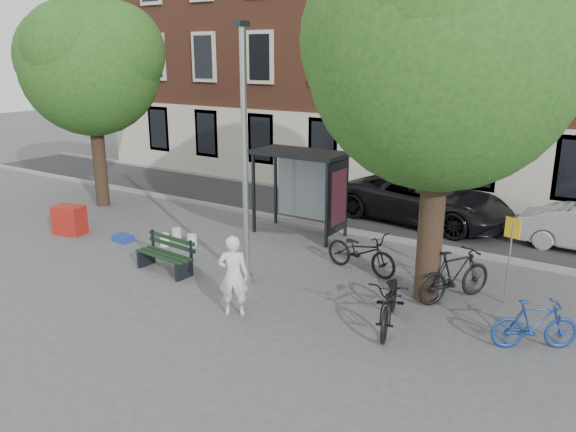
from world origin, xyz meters
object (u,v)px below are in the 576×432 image
(bike_c, at_px, (391,300))
(notice_sign, at_px, (511,241))
(bus_shelter, at_px, (312,175))
(bike_d, at_px, (455,275))
(red_stand, at_px, (70,220))
(painter, at_px, (233,275))
(bike_b, at_px, (535,324))
(car_dark, at_px, (424,199))
(bike_a, at_px, (361,251))
(lamppost, at_px, (245,172))
(bench, at_px, (166,256))

(bike_c, height_order, notice_sign, notice_sign)
(bus_shelter, relative_size, bike_c, 1.30)
(bike_d, distance_m, red_stand, 11.68)
(painter, distance_m, bike_b, 6.04)
(bike_b, bearing_deg, bike_c, 71.20)
(car_dark, xyz_separation_m, red_stand, (-8.78, -7.29, -0.34))
(bus_shelter, bearing_deg, notice_sign, -16.83)
(bus_shelter, bearing_deg, bike_d, -24.44)
(bike_a, xyz_separation_m, bike_d, (2.55, -0.44, 0.06))
(lamppost, xyz_separation_m, bike_b, (6.50, 0.43, -2.29))
(painter, height_order, red_stand, painter)
(bike_b, xyz_separation_m, red_stand, (-13.51, -0.32, -0.05))
(painter, bearing_deg, car_dark, -125.03)
(bike_d, xyz_separation_m, notice_sign, (1.02, 0.47, 0.86))
(bike_a, bearing_deg, bike_d, -89.97)
(bench, relative_size, notice_sign, 0.88)
(lamppost, xyz_separation_m, bike_c, (3.85, -0.22, -2.21))
(bike_b, relative_size, red_stand, 1.83)
(bike_a, xyz_separation_m, bike_c, (1.85, -2.42, 0.03))
(bike_b, height_order, bike_d, bike_d)
(bike_b, distance_m, bike_d, 2.36)
(bike_b, height_order, car_dark, car_dark)
(bike_c, distance_m, notice_sign, 3.14)
(bench, xyz_separation_m, bike_d, (6.77, 2.29, 0.21))
(bike_d, relative_size, car_dark, 0.36)
(lamppost, height_order, red_stand, lamppost)
(painter, bearing_deg, bike_c, 174.36)
(bike_a, xyz_separation_m, red_stand, (-9.01, -2.08, -0.10))
(bench, xyz_separation_m, notice_sign, (7.80, 2.76, 1.07))
(bus_shelter, distance_m, bench, 5.13)
(bench, relative_size, bike_a, 0.84)
(bike_d, height_order, red_stand, bike_d)
(lamppost, xyz_separation_m, painter, (0.81, -1.53, -1.89))
(bus_shelter, bearing_deg, car_dark, 54.25)
(bike_a, distance_m, bike_b, 4.83)
(bike_b, bearing_deg, bus_shelter, 29.98)
(bus_shelter, bearing_deg, bench, -109.20)
(bus_shelter, bearing_deg, bike_b, -27.32)
(lamppost, relative_size, bike_a, 2.92)
(car_dark, bearing_deg, bench, 160.59)
(bike_d, xyz_separation_m, car_dark, (-2.78, 5.65, 0.18))
(bus_shelter, relative_size, bench, 1.62)
(bike_a, xyz_separation_m, car_dark, (-0.23, 5.21, 0.24))
(bike_d, bearing_deg, bike_b, 176.13)
(bike_c, distance_m, red_stand, 10.86)
(bike_c, height_order, car_dark, car_dark)
(painter, height_order, bike_a, painter)
(bench, bearing_deg, bus_shelter, 75.44)
(bike_d, distance_m, car_dark, 6.30)
(bench, xyz_separation_m, bike_b, (8.72, 0.96, 0.09))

